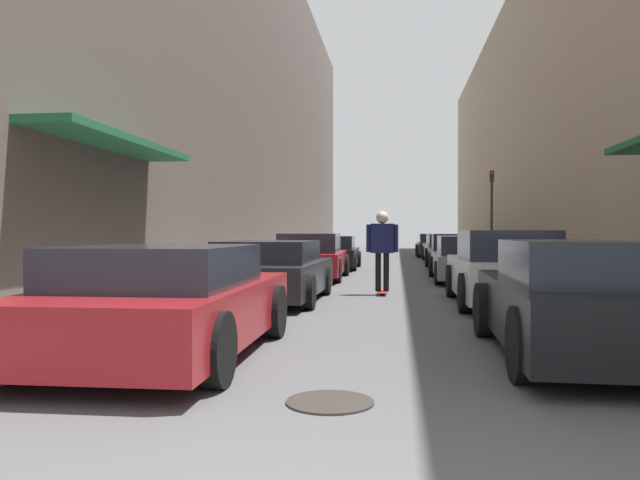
{
  "coord_description": "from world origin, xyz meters",
  "views": [
    {
      "loc": [
        0.17,
        -1.6,
        1.36
      ],
      "look_at": [
        -1.55,
        12.29,
        1.17
      ],
      "focal_mm": 35.0,
      "sensor_mm": 36.0,
      "label": 1
    }
  ],
  "objects_px": {
    "manhole_cover": "(330,402)",
    "traffic_light": "(492,206)",
    "parked_car_right_3": "(456,252)",
    "parked_car_left_1": "(270,272)",
    "parked_car_left_2": "(311,257)",
    "parked_car_left_0": "(165,302)",
    "parked_car_right_0": "(591,301)",
    "parked_car_left_3": "(333,253)",
    "skateboarder": "(382,243)",
    "parked_car_right_1": "(505,269)",
    "parked_car_right_5": "(435,246)",
    "parked_car_right_4": "(444,248)",
    "parked_car_right_2": "(469,259)"
  },
  "relations": [
    {
      "from": "manhole_cover",
      "to": "traffic_light",
      "type": "xyz_separation_m",
      "value": [
        4.34,
        20.96,
        2.38
      ]
    },
    {
      "from": "parked_car_right_3",
      "to": "manhole_cover",
      "type": "height_order",
      "value": "parked_car_right_3"
    },
    {
      "from": "parked_car_left_1",
      "to": "parked_car_left_2",
      "type": "bearing_deg",
      "value": 89.77
    },
    {
      "from": "parked_car_left_0",
      "to": "parked_car_left_2",
      "type": "bearing_deg",
      "value": 89.67
    },
    {
      "from": "parked_car_right_0",
      "to": "manhole_cover",
      "type": "xyz_separation_m",
      "value": [
        -2.59,
        -2.05,
        -0.61
      ]
    },
    {
      "from": "parked_car_left_0",
      "to": "traffic_light",
      "type": "height_order",
      "value": "traffic_light"
    },
    {
      "from": "parked_car_left_0",
      "to": "parked_car_left_2",
      "type": "relative_size",
      "value": 0.96
    },
    {
      "from": "parked_car_left_1",
      "to": "parked_car_left_3",
      "type": "relative_size",
      "value": 1.0
    },
    {
      "from": "skateboarder",
      "to": "parked_car_right_1",
      "type": "bearing_deg",
      "value": -35.44
    },
    {
      "from": "parked_car_right_0",
      "to": "parked_car_right_5",
      "type": "xyz_separation_m",
      "value": [
        -0.05,
        26.93,
        -0.02
      ]
    },
    {
      "from": "parked_car_left_2",
      "to": "parked_car_right_5",
      "type": "relative_size",
      "value": 0.96
    },
    {
      "from": "parked_car_right_3",
      "to": "parked_car_right_4",
      "type": "relative_size",
      "value": 0.93
    },
    {
      "from": "parked_car_right_0",
      "to": "parked_car_right_1",
      "type": "relative_size",
      "value": 0.99
    },
    {
      "from": "parked_car_left_3",
      "to": "parked_car_right_4",
      "type": "bearing_deg",
      "value": 53.35
    },
    {
      "from": "parked_car_right_3",
      "to": "parked_car_right_5",
      "type": "xyz_separation_m",
      "value": [
        -0.09,
        11.24,
        -0.01
      ]
    },
    {
      "from": "parked_car_right_4",
      "to": "parked_car_left_1",
      "type": "bearing_deg",
      "value": -105.43
    },
    {
      "from": "parked_car_left_1",
      "to": "parked_car_right_0",
      "type": "relative_size",
      "value": 1.02
    },
    {
      "from": "parked_car_left_3",
      "to": "parked_car_right_1",
      "type": "xyz_separation_m",
      "value": [
        4.29,
        -10.74,
        0.08
      ]
    },
    {
      "from": "traffic_light",
      "to": "parked_car_left_3",
      "type": "bearing_deg",
      "value": -151.63
    },
    {
      "from": "parked_car_right_5",
      "to": "skateboarder",
      "type": "bearing_deg",
      "value": -96.49
    },
    {
      "from": "skateboarder",
      "to": "parked_car_left_1",
      "type": "bearing_deg",
      "value": -144.67
    },
    {
      "from": "parked_car_left_0",
      "to": "parked_car_right_3",
      "type": "bearing_deg",
      "value": 74.1
    },
    {
      "from": "parked_car_right_4",
      "to": "skateboarder",
      "type": "distance_m",
      "value": 15.31
    },
    {
      "from": "parked_car_right_2",
      "to": "manhole_cover",
      "type": "bearing_deg",
      "value": -101.28
    },
    {
      "from": "parked_car_right_5",
      "to": "manhole_cover",
      "type": "distance_m",
      "value": 29.09
    },
    {
      "from": "skateboarder",
      "to": "manhole_cover",
      "type": "xyz_separation_m",
      "value": [
        -0.22,
        -8.53,
        -1.1
      ]
    },
    {
      "from": "parked_car_right_4",
      "to": "parked_car_right_1",
      "type": "bearing_deg",
      "value": -90.56
    },
    {
      "from": "parked_car_right_4",
      "to": "traffic_light",
      "type": "distance_m",
      "value": 3.63
    },
    {
      "from": "parked_car_right_3",
      "to": "parked_car_right_4",
      "type": "distance_m",
      "value": 5.91
    },
    {
      "from": "traffic_light",
      "to": "parked_car_left_2",
      "type": "bearing_deg",
      "value": -127.05
    },
    {
      "from": "parked_car_left_2",
      "to": "parked_car_left_3",
      "type": "height_order",
      "value": "parked_car_left_2"
    },
    {
      "from": "parked_car_left_3",
      "to": "parked_car_right_3",
      "type": "xyz_separation_m",
      "value": [
        4.43,
        0.09,
        0.03
      ]
    },
    {
      "from": "parked_car_left_2",
      "to": "parked_car_right_2",
      "type": "relative_size",
      "value": 0.93
    },
    {
      "from": "parked_car_left_1",
      "to": "parked_car_right_5",
      "type": "height_order",
      "value": "parked_car_right_5"
    },
    {
      "from": "parked_car_left_1",
      "to": "parked_car_right_0",
      "type": "distance_m",
      "value": 6.71
    },
    {
      "from": "parked_car_right_4",
      "to": "skateboarder",
      "type": "bearing_deg",
      "value": -99.21
    },
    {
      "from": "parked_car_left_2",
      "to": "parked_car_right_4",
      "type": "relative_size",
      "value": 0.92
    },
    {
      "from": "parked_car_left_3",
      "to": "parked_car_right_5",
      "type": "height_order",
      "value": "parked_car_right_5"
    },
    {
      "from": "parked_car_left_1",
      "to": "traffic_light",
      "type": "distance_m",
      "value": 15.39
    },
    {
      "from": "parked_car_left_3",
      "to": "parked_car_right_4",
      "type": "relative_size",
      "value": 0.88
    },
    {
      "from": "parked_car_left_2",
      "to": "skateboarder",
      "type": "relative_size",
      "value": 2.43
    },
    {
      "from": "parked_car_right_3",
      "to": "parked_car_right_4",
      "type": "height_order",
      "value": "parked_car_right_3"
    },
    {
      "from": "skateboarder",
      "to": "parked_car_right_5",
      "type": "bearing_deg",
      "value": 83.51
    },
    {
      "from": "parked_car_right_5",
      "to": "parked_car_right_1",
      "type": "bearing_deg",
      "value": -90.11
    },
    {
      "from": "parked_car_right_0",
      "to": "skateboarder",
      "type": "height_order",
      "value": "skateboarder"
    },
    {
      "from": "parked_car_left_2",
      "to": "parked_car_left_3",
      "type": "bearing_deg",
      "value": 88.75
    },
    {
      "from": "parked_car_right_3",
      "to": "parked_car_right_4",
      "type": "bearing_deg",
      "value": 89.68
    },
    {
      "from": "parked_car_right_0",
      "to": "skateboarder",
      "type": "relative_size",
      "value": 2.29
    },
    {
      "from": "parked_car_left_3",
      "to": "parked_car_right_0",
      "type": "bearing_deg",
      "value": -74.31
    },
    {
      "from": "parked_car_left_0",
      "to": "parked_car_right_1",
      "type": "height_order",
      "value": "parked_car_right_1"
    }
  ]
}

